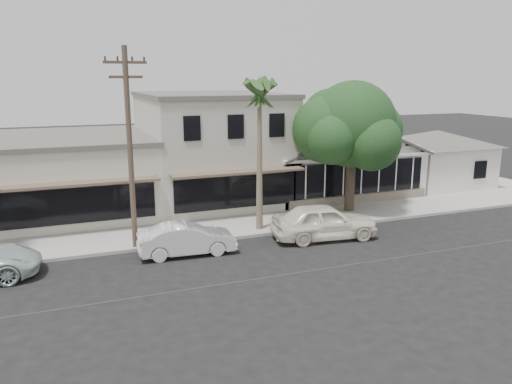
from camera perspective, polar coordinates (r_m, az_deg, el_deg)
name	(u,v)px	position (r m, az deg, el deg)	size (l,w,h in m)	color
ground	(368,262)	(21.96, 12.64, -7.84)	(140.00, 140.00, 0.00)	black
sidewalk_north	(152,236)	(25.16, -11.82, -4.91)	(90.00, 3.50, 0.15)	#9E9991
corner_shop	(329,154)	(34.19, 8.32, 4.32)	(10.40, 8.60, 5.10)	white
side_cottage	(435,165)	(38.28, 19.77, 2.92)	(6.00, 6.00, 3.00)	white
row_building_near	(210,149)	(31.97, -5.23, 4.96)	(8.00, 10.00, 6.50)	#B9B3A7
row_building_midnear	(61,176)	(30.96, -21.41, 1.69)	(10.00, 10.00, 4.20)	beige
utility_pole	(130,145)	(22.50, -14.23, 5.18)	(1.80, 0.24, 9.00)	brown
car_0	(324,221)	(24.41, 7.81, -3.36)	(2.06, 5.12, 1.74)	white
car_1	(187,239)	(22.35, -7.91, -5.35)	(1.50, 4.29, 1.41)	silver
shade_tree	(349,127)	(28.76, 10.63, 7.34)	(6.80, 6.15, 7.54)	#45372A
palm_east	(260,94)	(24.40, 0.41, 11.13)	(2.62, 2.62, 8.03)	#726651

